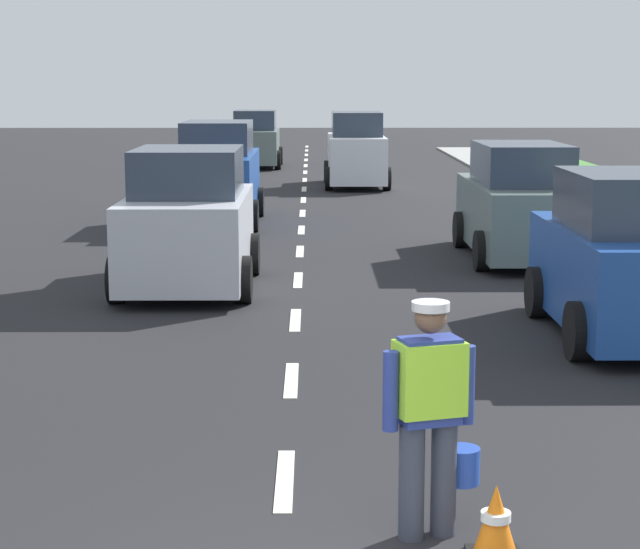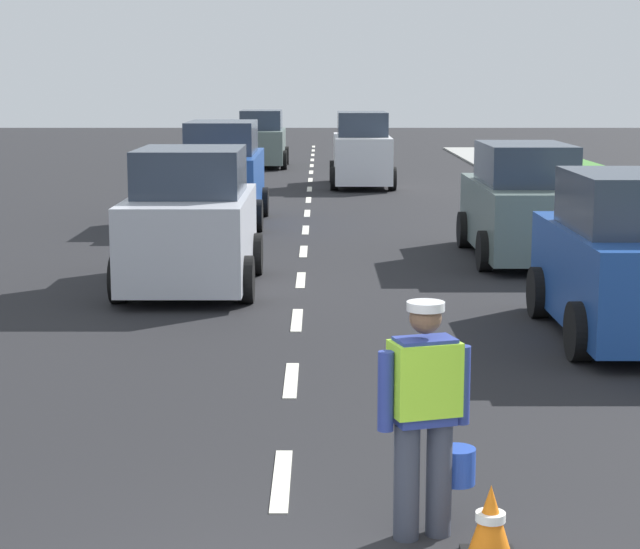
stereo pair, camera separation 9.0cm
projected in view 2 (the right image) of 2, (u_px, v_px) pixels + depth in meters
The scene contains 10 objects.
ground_plane at pixel (307, 212), 26.92m from camera, with size 96.00×96.00×0.00m, color black.
lane_center_line at pixel (309, 194), 31.05m from camera, with size 0.14×46.40×0.01m.
road_worker at pixel (427, 407), 7.66m from camera, with size 0.71×0.51×1.67m.
traffic_cone_near at pixel (490, 523), 7.39m from camera, with size 0.36×0.36×0.52m.
car_oncoming_lead at pixel (191, 224), 16.99m from camera, with size 2.03×3.81×2.13m.
car_oncoming_second at pixel (222, 176), 24.61m from camera, with size 1.90×4.33×2.25m.
car_parked_curbside at pixel (627, 262), 13.66m from camera, with size 1.87×3.80×2.05m.
car_outgoing_far at pixel (362, 152), 33.27m from camera, with size 1.89×4.13×2.21m.
car_parked_far at pixel (523, 205), 19.75m from camera, with size 1.92×4.35×2.05m.
car_oncoming_third at pixel (262, 141), 40.71m from camera, with size 1.91×3.85×2.05m.
Camera 2 is at (0.31, -5.77, 3.14)m, focal length 62.81 mm.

